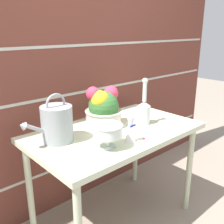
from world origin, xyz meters
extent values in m
plane|color=gray|center=(0.00, 0.00, 0.00)|extent=(12.00, 12.00, 0.00)
cube|color=brown|center=(0.00, 0.48, 1.10)|extent=(3.60, 0.08, 2.20)
cube|color=#B7B2A8|center=(0.00, 0.44, 0.34)|extent=(3.53, 0.00, 0.02)
cube|color=#B7B2A8|center=(0.00, 0.44, 0.92)|extent=(3.53, 0.00, 0.02)
cube|color=#B7B2A8|center=(0.00, 0.44, 1.28)|extent=(3.53, 0.00, 0.02)
cube|color=beige|center=(0.00, 0.00, 0.72)|extent=(1.17, 0.69, 0.04)
cylinder|color=beige|center=(0.53, -0.28, 0.35)|extent=(0.04, 0.04, 0.70)
cylinder|color=beige|center=(-0.53, 0.28, 0.35)|extent=(0.04, 0.04, 0.70)
cylinder|color=beige|center=(0.53, 0.28, 0.35)|extent=(0.04, 0.04, 0.70)
cylinder|color=#93999E|center=(-0.39, 0.10, 0.85)|extent=(0.19, 0.19, 0.22)
cylinder|color=#93999E|center=(-0.53, 0.10, 0.86)|extent=(0.14, 0.02, 0.09)
cone|color=#93999E|center=(-0.60, 0.10, 0.90)|extent=(0.05, 0.05, 0.06)
torus|color=#93999E|center=(-0.39, 0.10, 0.98)|extent=(0.13, 0.01, 0.13)
cylinder|color=silver|center=(-0.22, -0.17, 0.75)|extent=(0.09, 0.09, 0.01)
cylinder|color=silver|center=(-0.22, -0.17, 0.78)|extent=(0.03, 0.03, 0.06)
sphere|color=silver|center=(-0.22, -0.17, 0.78)|extent=(0.04, 0.04, 0.04)
cylinder|color=silver|center=(-0.22, -0.17, 0.84)|extent=(0.17, 0.17, 0.07)
torus|color=silver|center=(-0.22, -0.17, 0.88)|extent=(0.18, 0.18, 0.01)
cylinder|color=beige|center=(0.00, 0.12, 0.79)|extent=(0.25, 0.25, 0.11)
torus|color=beige|center=(0.00, 0.12, 0.85)|extent=(0.26, 0.26, 0.01)
sphere|color=#387033|center=(0.00, 0.12, 0.88)|extent=(0.21, 0.21, 0.21)
sphere|color=yellow|center=(-0.04, 0.11, 0.94)|extent=(0.13, 0.13, 0.13)
sphere|color=#E03856|center=(-0.07, 0.15, 0.98)|extent=(0.10, 0.10, 0.10)
sphere|color=#E03856|center=(0.06, 0.12, 0.97)|extent=(0.11, 0.11, 0.11)
cylinder|color=silver|center=(0.24, -0.05, 0.81)|extent=(0.09, 0.09, 0.13)
cone|color=silver|center=(0.24, -0.05, 0.89)|extent=(0.09, 0.09, 0.03)
cylinder|color=silver|center=(0.24, -0.05, 0.97)|extent=(0.03, 0.03, 0.13)
sphere|color=silver|center=(0.24, -0.05, 1.05)|extent=(0.04, 0.04, 0.04)
cone|color=white|center=(-0.06, -0.20, 0.80)|extent=(0.07, 0.07, 0.11)
cylinder|color=white|center=(-0.06, -0.20, 0.87)|extent=(0.03, 0.03, 0.04)
sphere|color=white|center=(-0.06, -0.20, 0.89)|extent=(0.04, 0.04, 0.04)
cube|color=#193399|center=(-0.06, -0.22, 0.85)|extent=(0.04, 0.01, 0.01)
sphere|color=#E03856|center=(0.02, -0.24, 0.74)|extent=(0.01, 0.01, 0.01)
camera|label=1|loc=(-1.14, -1.22, 1.40)|focal=42.00mm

